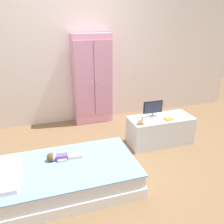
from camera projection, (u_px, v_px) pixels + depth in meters
The scene contains 10 objects.
ground_plane at pixel (98, 166), 3.03m from camera, with size 10.00×10.00×0.02m, color brown.
back_wall at pixel (72, 45), 3.92m from camera, with size 6.40×0.05×2.70m, color silver.
bed at pixel (64, 177), 2.57m from camera, with size 1.61×0.88×0.29m.
pillow at pixel (1, 175), 2.34m from camera, with size 0.32×0.63×0.05m, color silver.
doll at pixel (58, 157), 2.62m from camera, with size 0.39×0.14×0.10m.
wardrobe at pixel (92, 80), 4.06m from camera, with size 0.66×0.29×1.54m.
tv_stand at pixel (160, 130), 3.51m from camera, with size 0.94×0.42×0.41m, color silver.
tv_monitor at pixel (153, 108), 3.41m from camera, with size 0.30×0.10×0.24m.
rocking_horse_toy at pixel (141, 121), 3.19m from camera, with size 0.10×0.04×0.12m.
book_orange at pixel (169, 119), 3.37m from camera, with size 0.13×0.10×0.02m, color orange.
Camera 1 is at (-0.62, -2.49, 1.76)m, focal length 37.74 mm.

